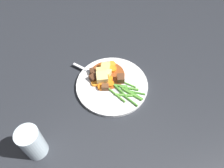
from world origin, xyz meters
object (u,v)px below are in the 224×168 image
object	(u,v)px
meat_chunk_2	(94,78)
potato_chunk_1	(106,67)
fork	(93,73)
carrot_slice_6	(110,79)
meat_chunk_1	(105,87)
meat_chunk_3	(99,71)
potato_chunk_0	(102,73)
water_glass	(32,143)
meat_chunk_4	(120,78)
carrot_slice_1	(101,87)
carrot_slice_0	(95,83)
dinner_plate	(112,85)
potato_chunk_2	(102,78)
carrot_slice_3	(112,64)
carrot_slice_5	(111,84)
potato_chunk_3	(106,73)
meat_chunk_0	(92,71)
carrot_slice_2	(113,69)
carrot_slice_4	(102,68)

from	to	relation	value
meat_chunk_2	potato_chunk_1	bearing A→B (deg)	-67.11
fork	carrot_slice_6	bearing A→B (deg)	-137.99
meat_chunk_1	meat_chunk_3	size ratio (longest dim) A/B	1.02
potato_chunk_0	potato_chunk_1	size ratio (longest dim) A/B	1.18
fork	water_glass	distance (m)	0.33
meat_chunk_4	carrot_slice_1	bearing A→B (deg)	93.26
carrot_slice_0	dinner_plate	bearing A→B (deg)	-114.90
water_glass	potato_chunk_2	bearing A→B (deg)	-61.48
carrot_slice_3	carrot_slice_5	world-z (taller)	same
potato_chunk_3	meat_chunk_0	bearing A→B (deg)	51.13
carrot_slice_2	meat_chunk_3	size ratio (longest dim) A/B	1.23
potato_chunk_2	meat_chunk_4	bearing A→B (deg)	-112.51
carrot_slice_1	water_glass	distance (m)	0.29
carrot_slice_2	water_glass	size ratio (longest dim) A/B	0.25
carrot_slice_6	water_glass	xyz separation A→B (m)	(-0.14, 0.31, 0.04)
carrot_slice_3	carrot_slice_5	xyz separation A→B (m)	(-0.09, 0.04, 0.00)
carrot_slice_1	meat_chunk_2	distance (m)	0.05
carrot_slice_6	fork	xyz separation A→B (m)	(0.05, 0.05, -0.00)
potato_chunk_3	meat_chunk_4	distance (m)	0.05
potato_chunk_1	meat_chunk_1	size ratio (longest dim) A/B	1.31
carrot_slice_0	meat_chunk_0	distance (m)	0.05
potato_chunk_2	meat_chunk_4	world-z (taller)	potato_chunk_2
carrot_slice_6	carrot_slice_4	bearing A→B (deg)	6.89
carrot_slice_6	meat_chunk_2	bearing A→B (deg)	64.09
potato_chunk_1	carrot_slice_0	bearing A→B (deg)	126.13
meat_chunk_3	water_glass	world-z (taller)	water_glass
carrot_slice_5	potato_chunk_1	bearing A→B (deg)	-9.31
fork	meat_chunk_2	bearing A→B (deg)	162.06
potato_chunk_0	meat_chunk_2	bearing A→B (deg)	100.27
carrot_slice_1	fork	world-z (taller)	carrot_slice_1
carrot_slice_2	fork	size ratio (longest dim) A/B	0.19
carrot_slice_1	carrot_slice_5	distance (m)	0.04
potato_chunk_0	meat_chunk_1	world-z (taller)	potato_chunk_0
carrot_slice_0	meat_chunk_2	world-z (taller)	meat_chunk_2
potato_chunk_3	fork	bearing A→B (deg)	54.79
carrot_slice_5	potato_chunk_0	bearing A→B (deg)	10.89
meat_chunk_3	carrot_slice_2	bearing A→B (deg)	-103.47
carrot_slice_0	carrot_slice_2	size ratio (longest dim) A/B	0.87
carrot_slice_3	potato_chunk_0	distance (m)	0.06
potato_chunk_0	meat_chunk_3	xyz separation A→B (m)	(0.02, 0.00, -0.00)
carrot_slice_0	meat_chunk_2	bearing A→B (deg)	-13.34
carrot_slice_3	meat_chunk_2	size ratio (longest dim) A/B	1.06
carrot_slice_3	fork	distance (m)	0.08
meat_chunk_3	meat_chunk_0	bearing A→B (deg)	72.52
fork	carrot_slice_1	bearing A→B (deg)	-178.79
carrot_slice_4	potato_chunk_2	bearing A→B (deg)	159.16
potato_chunk_0	meat_chunk_0	distance (m)	0.04
carrot_slice_1	potato_chunk_2	xyz separation A→B (m)	(0.03, -0.02, 0.01)
meat_chunk_2	meat_chunk_4	bearing A→B (deg)	-117.20
potato_chunk_1	meat_chunk_4	world-z (taller)	same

